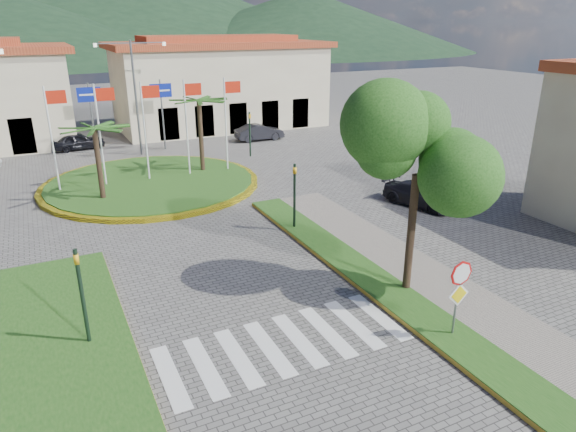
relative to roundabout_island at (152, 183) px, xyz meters
name	(u,v)px	position (x,y,z in m)	size (l,w,h in m)	color
sidewalk_right	(478,327)	(6.00, -20.00, -0.09)	(4.00, 28.00, 0.15)	gray
verge_right	(449,336)	(4.80, -20.00, -0.08)	(1.60, 28.00, 0.18)	#1C4C15
median_left	(43,364)	(-6.50, -16.00, -0.08)	(5.00, 14.00, 0.18)	#1C4C15
crosswalk	(281,344)	(0.00, -18.00, -0.16)	(8.00, 3.00, 0.01)	silver
roundabout_island	(152,183)	(0.00, 0.00, 0.00)	(12.70, 12.70, 6.00)	yellow
stop_sign	(459,287)	(4.90, -20.04, 1.62)	(0.80, 0.11, 2.65)	slate
deciduous_tree	(418,152)	(5.50, -17.00, 5.01)	(3.60, 3.60, 6.80)	black
traffic_light_left	(81,289)	(-5.20, -15.50, 1.77)	(0.15, 0.18, 3.20)	black
traffic_light_right	(295,191)	(4.50, -10.00, 1.77)	(0.15, 0.18, 3.20)	black
traffic_light_far	(250,130)	(8.00, 4.00, 1.77)	(0.18, 0.15, 3.20)	black
direction_sign_west	(91,107)	(-2.00, 8.97, 3.36)	(1.60, 0.14, 5.20)	slate
direction_sign_east	(162,102)	(3.00, 8.97, 3.36)	(1.60, 0.14, 5.20)	slate
street_lamp_centre	(135,92)	(1.00, 8.00, 4.33)	(4.80, 0.16, 8.00)	slate
building_right	(220,83)	(10.00, 16.00, 3.73)	(19.08, 9.54, 8.05)	beige
hill_far_mid	(95,0)	(15.00, 138.00, 14.83)	(180.00, 180.00, 30.00)	black
hill_far_east	(304,22)	(70.00, 113.00, 8.83)	(120.00, 120.00, 18.00)	black
car_dark_a	(78,141)	(-2.98, 11.71, 0.48)	(1.53, 3.80, 1.29)	black
car_dark_b	(259,132)	(10.72, 8.69, 0.49)	(1.39, 3.98, 1.31)	black
car_side_right	(420,195)	(12.00, -9.88, 0.42)	(1.67, 4.10, 1.19)	black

